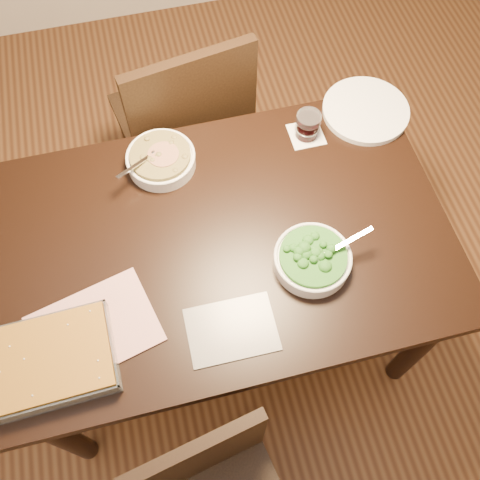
# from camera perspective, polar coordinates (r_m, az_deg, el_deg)

# --- Properties ---
(ground) EXTENTS (4.00, 4.00, 0.00)m
(ground) POSITION_cam_1_polar(r_m,az_deg,el_deg) (2.30, -1.59, -8.72)
(ground) COLOR #3F2212
(ground) RESTS_ON ground
(table) EXTENTS (1.40, 0.90, 0.75)m
(table) POSITION_cam_1_polar(r_m,az_deg,el_deg) (1.69, -2.13, -1.37)
(table) COLOR black
(table) RESTS_ON ground
(magazine_a) EXTENTS (0.38, 0.32, 0.01)m
(magazine_a) POSITION_cam_1_polar(r_m,az_deg,el_deg) (1.55, -15.30, -9.12)
(magazine_a) COLOR #AE313D
(magazine_a) RESTS_ON table
(magazine_b) EXTENTS (0.25, 0.18, 0.00)m
(magazine_b) POSITION_cam_1_polar(r_m,az_deg,el_deg) (1.49, -0.91, -9.52)
(magazine_b) COLOR #29272F
(magazine_b) RESTS_ON table
(coaster) EXTENTS (0.11, 0.11, 0.00)m
(coaster) POSITION_cam_1_polar(r_m,az_deg,el_deg) (1.84, 7.07, 11.11)
(coaster) COLOR white
(coaster) RESTS_ON table
(stew_bowl) EXTENTS (0.22, 0.22, 0.09)m
(stew_bowl) POSITION_cam_1_polar(r_m,az_deg,el_deg) (1.75, -8.43, 8.54)
(stew_bowl) COLOR white
(stew_bowl) RESTS_ON table
(broccoli_bowl) EXTENTS (0.26, 0.23, 0.09)m
(broccoli_bowl) POSITION_cam_1_polar(r_m,az_deg,el_deg) (1.56, 7.74, -2.02)
(broccoli_bowl) COLOR white
(broccoli_bowl) RESTS_ON table
(baking_dish) EXTENTS (0.34, 0.26, 0.06)m
(baking_dish) POSITION_cam_1_polar(r_m,az_deg,el_deg) (1.52, -19.60, -12.03)
(baking_dish) COLOR silver
(baking_dish) RESTS_ON table
(wine_tumbler) EXTENTS (0.08, 0.08, 0.09)m
(wine_tumbler) POSITION_cam_1_polar(r_m,az_deg,el_deg) (1.81, 7.24, 12.09)
(wine_tumbler) COLOR black
(wine_tumbler) RESTS_ON coaster
(dinner_plate) EXTENTS (0.30, 0.30, 0.02)m
(dinner_plate) POSITION_cam_1_polar(r_m,az_deg,el_deg) (1.94, 13.26, 13.32)
(dinner_plate) COLOR white
(dinner_plate) RESTS_ON table
(chair_far) EXTENTS (0.54, 0.54, 0.98)m
(chair_far) POSITION_cam_1_polar(r_m,az_deg,el_deg) (2.14, -5.81, 12.31)
(chair_far) COLOR black
(chair_far) RESTS_ON ground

